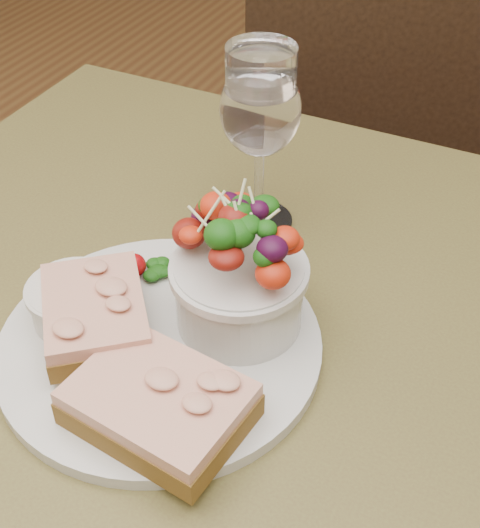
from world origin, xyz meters
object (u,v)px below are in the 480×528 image
at_px(salad_bowl, 239,268).
at_px(wine_glass, 260,115).
at_px(dinner_plate, 160,345).
at_px(chair_far, 362,249).
at_px(sandwich_front, 159,404).
at_px(sandwich_back, 95,313).
at_px(ramekin, 74,301).
at_px(cafe_table, 206,412).

height_order(salad_bowl, wine_glass, wine_glass).
distance_m(dinner_plate, wine_glass, 0.23).
distance_m(chair_far, sandwich_front, 0.96).
height_order(dinner_plate, salad_bowl, salad_bowl).
distance_m(sandwich_front, salad_bowl, 0.13).
height_order(dinner_plate, wine_glass, wine_glass).
distance_m(sandwich_back, ramekin, 0.03).
xyz_separation_m(sandwich_front, sandwich_back, (-0.09, 0.05, 0.01)).
xyz_separation_m(chair_far, dinner_plate, (0.03, -0.76, 0.46)).
relative_size(sandwich_back, ramekin, 1.88).
bearing_deg(wine_glass, cafe_table, -81.36).
relative_size(dinner_plate, ramekin, 3.70).
bearing_deg(wine_glass, ramekin, -110.23).
height_order(sandwich_back, wine_glass, wine_glass).
height_order(dinner_plate, ramekin, ramekin).
xyz_separation_m(cafe_table, wine_glass, (-0.03, 0.17, 0.22)).
bearing_deg(ramekin, dinner_plate, 6.22).
bearing_deg(sandwich_front, dinner_plate, 128.33).
bearing_deg(wine_glass, dinner_plate, -89.75).
relative_size(ramekin, wine_glass, 0.42).
bearing_deg(dinner_plate, cafe_table, 47.43).
height_order(chair_far, sandwich_front, chair_far).
xyz_separation_m(chair_far, wine_glass, (0.03, -0.56, 0.58)).
distance_m(sandwich_front, wine_glass, 0.29).
distance_m(cafe_table, sandwich_back, 0.16).
bearing_deg(chair_far, dinner_plate, 73.46).
relative_size(chair_far, dinner_plate, 3.33).
bearing_deg(ramekin, sandwich_back, -16.09).
height_order(chair_far, sandwich_back, chair_far).
distance_m(cafe_table, chair_far, 0.81).
bearing_deg(sandwich_back, cafe_table, 80.96).
xyz_separation_m(ramekin, wine_glass, (0.08, 0.21, 0.09)).
bearing_deg(sandwich_back, sandwich_front, 20.58).
bearing_deg(ramekin, chair_far, 86.33).
xyz_separation_m(sandwich_back, wine_glass, (0.05, 0.21, 0.09)).
height_order(ramekin, salad_bowl, salad_bowl).
distance_m(cafe_table, ramekin, 0.17).
bearing_deg(salad_bowl, cafe_table, -137.35).
relative_size(dinner_plate, wine_glass, 1.54).
xyz_separation_m(sandwich_front, wine_glass, (-0.04, 0.27, 0.09)).
xyz_separation_m(dinner_plate, sandwich_back, (-0.05, -0.02, 0.03)).
bearing_deg(cafe_table, chair_far, 94.11).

